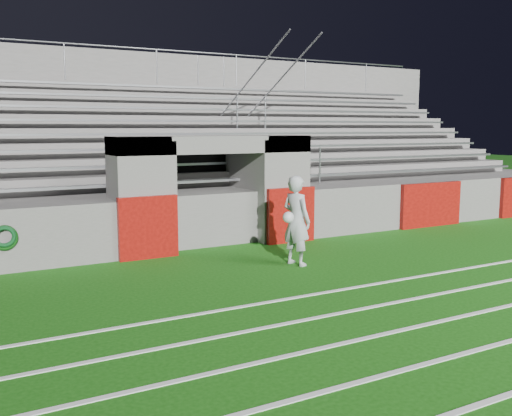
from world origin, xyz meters
TOP-DOWN VIEW (x-y plane):
  - ground at (0.00, 0.00)m, footprint 90.00×90.00m
  - stadium_structure at (0.00, 7.97)m, footprint 26.00×8.48m
  - goalkeeper_with_ball at (0.66, 0.93)m, footprint 0.73×0.76m
  - hose_coil at (-4.63, 2.93)m, footprint 0.50×0.14m

SIDE VIEW (x-z plane):
  - ground at x=0.00m, z-range 0.00..0.00m
  - hose_coil at x=-4.63m, z-range 0.48..0.97m
  - goalkeeper_with_ball at x=0.66m, z-range 0.00..1.84m
  - stadium_structure at x=0.00m, z-range -1.22..4.20m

